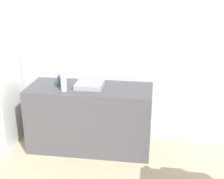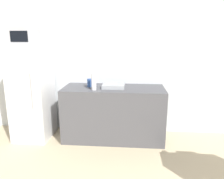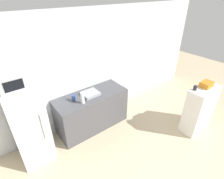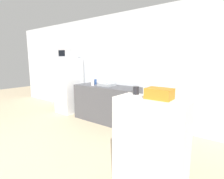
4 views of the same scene
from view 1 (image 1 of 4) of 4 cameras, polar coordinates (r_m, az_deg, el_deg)
The scene contains 5 objects.
wall_back at distance 4.33m, azimuth -6.24°, elevation 7.47°, with size 8.00×0.06×2.60m, color silver.
counter at distance 4.23m, azimuth -4.00°, elevation -5.18°, with size 1.63×0.65×0.87m, color #4C4C51.
sink_basin at distance 4.06m, azimuth -4.14°, elevation 0.82°, with size 0.35×0.32×0.06m, color #9EA3A8.
bottle_tall at distance 3.94m, azimuth -8.86°, elevation 1.46°, with size 0.08×0.08×0.25m, color silver.
bottle_short at distance 4.17m, azimuth -9.39°, elevation 1.63°, with size 0.08×0.08×0.13m, color #2D4C8C.
Camera 1 is at (1.07, -1.11, 2.25)m, focal length 50.00 mm.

